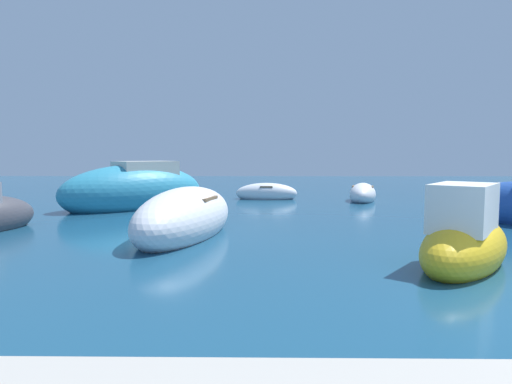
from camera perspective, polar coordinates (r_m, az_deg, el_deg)
moored_boat_0 at (r=11.95m, az=-9.42°, el=-3.46°), size 2.91×5.65×1.72m
moored_boat_3 at (r=18.69m, az=-15.84°, el=0.13°), size 6.43×6.21×2.49m
moored_boat_4 at (r=21.59m, az=1.41°, el=-0.16°), size 3.14×1.26×1.06m
moored_boat_5 at (r=9.53m, az=26.18°, el=-5.92°), size 3.40×3.82×1.94m
moored_boat_6 at (r=21.45m, az=14.11°, el=-0.29°), size 2.08×3.39×1.12m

